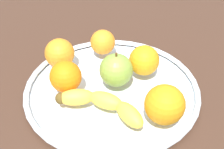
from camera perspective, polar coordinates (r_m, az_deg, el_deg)
The scene contains 9 objects.
ground_plane at distance 67.00cm, azimuth 0.00°, elevation -4.56°, with size 115.00×115.00×4.00cm, color #40291D.
fruit_bowl at distance 65.04cm, azimuth 0.00°, elevation -2.68°, with size 38.39×38.39×1.80cm.
banana at distance 57.76cm, azimuth -2.05°, elevation -5.68°, with size 19.58×8.33×3.40cm.
apple at distance 62.78cm, azimuth 0.81°, elevation 0.86°, with size 7.22×7.22×8.02cm.
orange_back_left at distance 69.26cm, azimuth -10.10°, elevation 4.06°, with size 6.92×6.92×6.92cm, color orange.
orange_front_left at distance 55.37cm, azimuth 10.19°, elevation -5.76°, with size 7.65×7.65×7.65cm, color orange.
orange_back_right at distance 62.15cm, azimuth -8.98°, elevation -0.41°, with size 6.76×6.76×6.76cm, color orange.
orange_center at distance 66.34cm, azimuth 6.25°, elevation 2.74°, with size 6.86×6.86×6.86cm, color orange.
orange_front_right at distance 72.99cm, azimuth -1.80°, elevation 6.28°, with size 6.16×6.16×6.16cm, color orange.
Camera 1 is at (-13.43, 47.16, 43.65)cm, focal length 47.18 mm.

